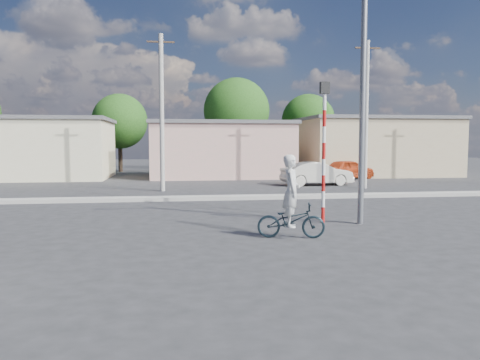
{
  "coord_description": "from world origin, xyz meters",
  "views": [
    {
      "loc": [
        -1.38,
        -12.46,
        2.5
      ],
      "look_at": [
        0.72,
        2.47,
        1.3
      ],
      "focal_mm": 35.0,
      "sensor_mm": 36.0,
      "label": 1
    }
  ],
  "objects": [
    {
      "name": "ground_plane",
      "position": [
        0.0,
        0.0,
        0.0
      ],
      "size": [
        120.0,
        120.0,
        0.0
      ],
      "primitive_type": "plane",
      "color": "#28282A",
      "rests_on": "ground"
    },
    {
      "name": "utility_poles",
      "position": [
        3.25,
        12.0,
        4.07
      ],
      "size": [
        35.4,
        0.24,
        8.0
      ],
      "color": "#99968E",
      "rests_on": "ground"
    },
    {
      "name": "building_row",
      "position": [
        1.1,
        22.0,
        2.13
      ],
      "size": [
        37.8,
        7.3,
        4.44
      ],
      "color": "beige",
      "rests_on": "ground"
    },
    {
      "name": "bicycle",
      "position": [
        1.64,
        -0.61,
        0.46
      ],
      "size": [
        1.86,
        0.96,
        0.93
      ],
      "primitive_type": "imported",
      "rotation": [
        0.0,
        0.0,
        1.37
      ],
      "color": "black",
      "rests_on": "ground"
    },
    {
      "name": "streetlight",
      "position": [
        4.14,
        1.2,
        4.96
      ],
      "size": [
        2.34,
        0.22,
        9.0
      ],
      "color": "slate",
      "rests_on": "ground"
    },
    {
      "name": "traffic_pole",
      "position": [
        3.2,
        1.5,
        2.59
      ],
      "size": [
        0.28,
        0.18,
        4.36
      ],
      "color": "red",
      "rests_on": "ground"
    },
    {
      "name": "median",
      "position": [
        0.0,
        8.0,
        0.08
      ],
      "size": [
        40.0,
        0.8,
        0.16
      ],
      "primitive_type": "cube",
      "color": "#99968E",
      "rests_on": "ground"
    },
    {
      "name": "cyclist",
      "position": [
        1.64,
        -0.61,
        0.95
      ],
      "size": [
        0.58,
        0.77,
        1.9
      ],
      "primitive_type": "imported",
      "rotation": [
        0.0,
        0.0,
        1.37
      ],
      "color": "silver",
      "rests_on": "ground"
    },
    {
      "name": "car_cream",
      "position": [
        6.94,
        14.16,
        0.69
      ],
      "size": [
        4.27,
        1.77,
        1.37
      ],
      "primitive_type": "imported",
      "rotation": [
        0.0,
        0.0,
        1.65
      ],
      "color": "beige",
      "rests_on": "ground"
    },
    {
      "name": "tree_row",
      "position": [
        -2.27,
        28.62,
        4.83
      ],
      "size": [
        34.13,
        7.32,
        8.1
      ],
      "color": "#38281E",
      "rests_on": "ground"
    },
    {
      "name": "car_red",
      "position": [
        10.52,
        18.42,
        0.68
      ],
      "size": [
        4.27,
        3.07,
        1.35
      ],
      "primitive_type": "imported",
      "rotation": [
        0.0,
        0.0,
        1.99
      ],
      "color": "#B23815",
      "rests_on": "ground"
    }
  ]
}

